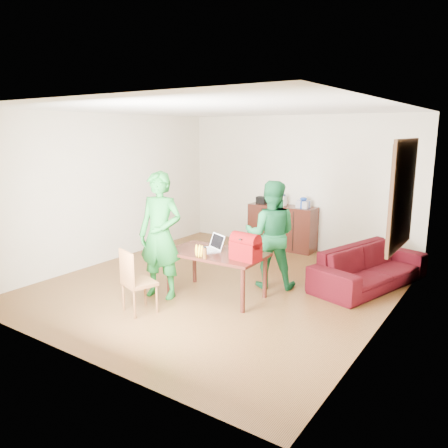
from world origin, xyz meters
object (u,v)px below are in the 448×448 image
Objects in this scene: red_bag at (246,249)px; sofa at (370,267)px; person_near at (160,235)px; person_far at (271,234)px; laptop at (208,248)px; bottle at (205,253)px; chair at (139,294)px; table at (216,257)px.

sofa is at bearing 62.68° from red_bag.
person_near is 1.69m from person_far.
bottle is (0.20, -0.35, 0.04)m from laptop.
sofa is (1.68, 2.06, -0.45)m from bottle.
person_far is 4.14× the size of red_bag.
chair is 0.52× the size of person_far.
chair is at bearing -118.03° from table.
sofa is at bearing 42.75° from table.
laptop is 2.57m from sofa.
person_far is (1.12, 1.27, -0.09)m from person_near.
bottle is at bearing 69.39° from chair.
table is 2.45m from sofa.
person_far is 1.64m from sofa.
person_near reaches higher than red_bag.
laptop is 0.40m from bottle.
sofa is at bearing -169.69° from person_far.
bottle is 2.69m from sofa.
bottle reaches higher than sofa.
chair is 0.41× the size of sofa.
person_far is 1.24m from bottle.
person_near reaches higher than bottle.
person_far is at bearing 36.30° from person_near.
chair is 2.18× the size of laptop.
red_bag is at bearing 61.14° from chair.
person_near is 1.11× the size of person_far.
red_bag reaches higher than sofa.
person_near is (-0.66, -0.45, 0.33)m from table.
table is 0.60m from red_bag.
red_bag reaches higher than laptop.
chair is 0.47× the size of person_near.
red_bag is (1.07, 0.97, 0.56)m from chair.
red_bag is at bearing 163.09° from sofa.
person_far is 0.79× the size of sofa.
chair is 0.91m from person_near.
person_far is (0.98, 1.87, 0.58)m from chair.
bottle is at bearing -145.18° from red_bag.
chair is 2.19m from person_far.
person_near reaches higher than laptop.
person_near is at bearing -172.59° from bottle.
sofa is (1.28, 0.88, -0.52)m from person_far.
person_near is 0.72m from laptop.
chair is 1.55m from red_bag.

